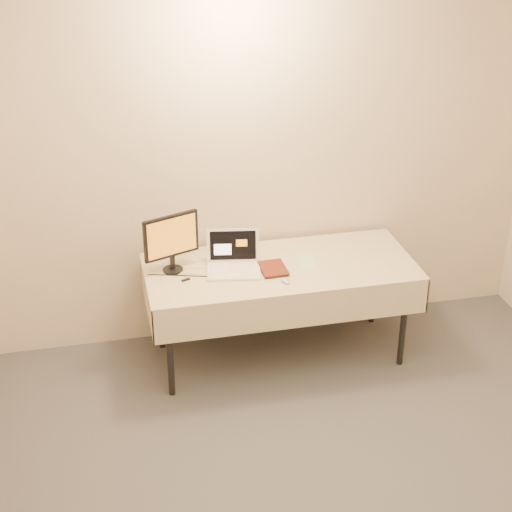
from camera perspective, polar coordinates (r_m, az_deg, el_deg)
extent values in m
cube|color=beige|center=(5.55, 0.71, 7.05)|extent=(4.00, 0.10, 2.70)
cylinder|color=black|center=(5.23, -6.29, -6.91)|extent=(0.04, 0.04, 0.69)
cylinder|color=black|center=(5.59, 10.67, -4.78)|extent=(0.04, 0.04, 0.69)
cylinder|color=black|center=(5.72, -7.01, -3.67)|extent=(0.04, 0.04, 0.69)
cylinder|color=black|center=(6.06, 8.58, -1.91)|extent=(0.04, 0.04, 0.69)
cube|color=gray|center=(5.41, 1.77, -0.97)|extent=(1.80, 0.75, 0.04)
cube|color=beige|center=(5.40, 1.78, -0.74)|extent=(1.86, 0.81, 0.01)
cube|color=beige|center=(5.12, 2.86, -4.07)|extent=(1.86, 0.01, 0.25)
cube|color=beige|center=(5.80, 0.79, -0.06)|extent=(1.86, 0.01, 0.25)
cube|color=beige|center=(5.33, -7.95, -2.98)|extent=(0.01, 0.81, 0.25)
cube|color=beige|center=(5.74, 10.77, -0.92)|extent=(0.01, 0.81, 0.25)
cube|color=white|center=(5.30, -1.63, -1.12)|extent=(0.39, 0.31, 0.02)
cube|color=white|center=(5.38, -1.69, 0.80)|extent=(0.36, 0.12, 0.23)
cube|color=black|center=(5.38, -1.69, 0.80)|extent=(0.32, 0.10, 0.20)
cylinder|color=black|center=(5.36, -6.06, -1.00)|extent=(0.18, 0.18, 0.01)
cube|color=black|center=(5.33, -6.09, -0.47)|extent=(0.03, 0.03, 0.10)
cube|color=black|center=(5.24, -6.20, 1.46)|extent=(0.38, 0.16, 0.30)
cube|color=orange|center=(5.24, -6.20, 1.46)|extent=(0.34, 0.13, 0.26)
imported|color=maroon|center=(5.26, 0.33, -0.02)|extent=(0.18, 0.03, 0.24)
cube|color=black|center=(5.61, -1.28, 0.79)|extent=(0.15, 0.11, 0.06)
cube|color=#FF1F0C|center=(5.59, -1.10, 0.68)|extent=(0.09, 0.04, 0.02)
ellipsoid|color=#B4B4B6|center=(5.19, 2.15, -1.80)|extent=(0.07, 0.10, 0.02)
cube|color=#B4D8AC|center=(5.47, 3.71, -0.36)|extent=(0.14, 0.28, 0.00)
cube|color=black|center=(5.23, -5.13, -1.73)|extent=(0.06, 0.04, 0.01)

